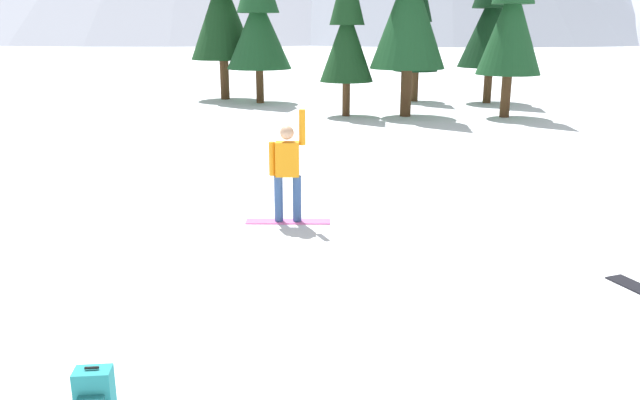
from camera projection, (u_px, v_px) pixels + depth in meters
The scene contains 7 objects.
snowboarder_background at pixel (287, 170), 10.65m from camera, with size 1.49×0.72×1.98m.
backpack_teal at pixel (94, 393), 5.42m from camera, with size 0.37×0.35×0.47m.
pine_tree_broad at pixel (347, 29), 23.13m from camera, with size 2.03×2.03×5.95m.
pine_tree_short at pixel (258, 17), 27.13m from camera, with size 2.87×2.87×6.87m.
pine_tree_twin at pixel (417, 26), 27.84m from camera, with size 2.01×2.01×6.21m.
pine_tree_young at pixel (493, 12), 27.08m from camera, with size 2.84×2.84×7.22m.
pine_tree_leaning at pixel (513, 9), 22.62m from camera, with size 2.37×2.37×7.24m.
Camera 1 is at (1.89, -3.81, 3.30)m, focal length 34.90 mm.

